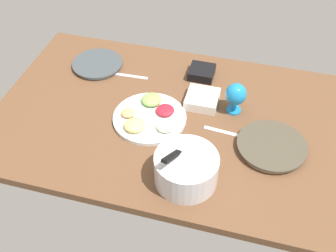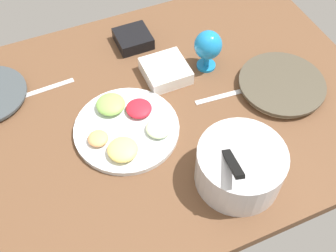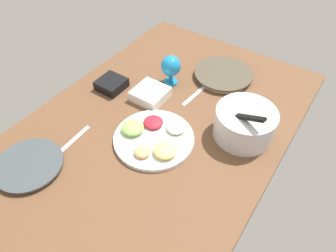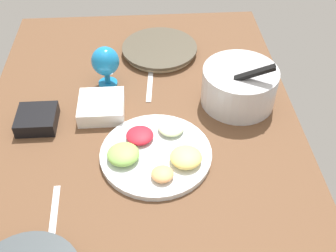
% 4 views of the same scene
% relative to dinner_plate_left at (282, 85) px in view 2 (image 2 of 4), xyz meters
% --- Properties ---
extents(ground_plane, '(1.60, 1.04, 0.04)m').
position_rel_dinner_plate_left_xyz_m(ground_plane, '(0.49, -0.08, -0.04)').
color(ground_plane, brown).
extents(dinner_plate_left, '(0.30, 0.30, 0.03)m').
position_rel_dinner_plate_left_xyz_m(dinner_plate_left, '(0.00, 0.00, 0.00)').
color(dinner_plate_left, beige).
rests_on(dinner_plate_left, ground_plane).
extents(mixing_bowl, '(0.25, 0.25, 0.19)m').
position_rel_dinner_plate_left_xyz_m(mixing_bowl, '(0.32, 0.25, 0.05)').
color(mixing_bowl, silver).
rests_on(mixing_bowl, ground_plane).
extents(fruit_platter, '(0.34, 0.34, 0.05)m').
position_rel_dinner_plate_left_xyz_m(fruit_platter, '(0.55, -0.04, 0.00)').
color(fruit_platter, silver).
rests_on(fruit_platter, ground_plane).
extents(hurricane_glass_blue, '(0.10, 0.10, 0.15)m').
position_rel_dinner_plate_left_xyz_m(hurricane_glass_blue, '(0.19, -0.20, 0.08)').
color(hurricane_glass_blue, '#1A80C4').
rests_on(hurricane_glass_blue, ground_plane).
extents(square_bowl_white, '(0.15, 0.15, 0.05)m').
position_rel_dinner_plate_left_xyz_m(square_bowl_white, '(0.34, -0.21, 0.01)').
color(square_bowl_white, white).
rests_on(square_bowl_white, ground_plane).
extents(square_bowl_black, '(0.13, 0.13, 0.05)m').
position_rel_dinner_plate_left_xyz_m(square_bowl_black, '(0.39, -0.42, 0.01)').
color(square_bowl_black, black).
rests_on(square_bowl_black, ground_plane).
extents(fork_by_left_plate, '(0.18, 0.03, 0.01)m').
position_rel_dinner_plate_left_xyz_m(fork_by_left_plate, '(0.21, -0.05, -0.01)').
color(fork_by_left_plate, silver).
rests_on(fork_by_left_plate, ground_plane).
extents(fork_by_right_plate, '(0.18, 0.03, 0.01)m').
position_rel_dinner_plate_left_xyz_m(fork_by_right_plate, '(0.74, -0.32, -0.01)').
color(fork_by_right_plate, silver).
rests_on(fork_by_right_plate, ground_plane).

